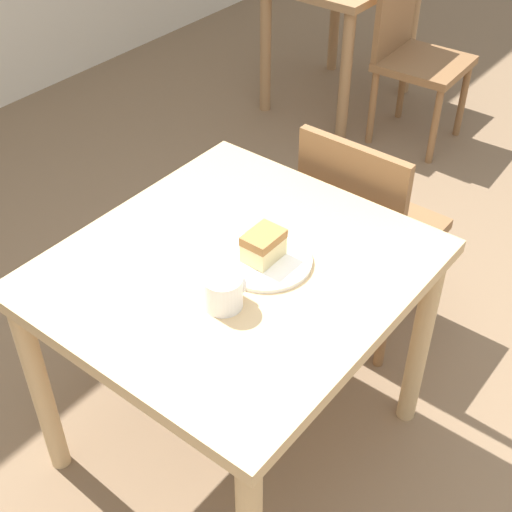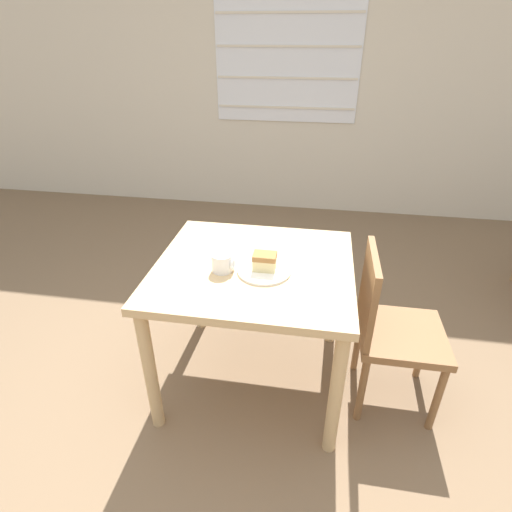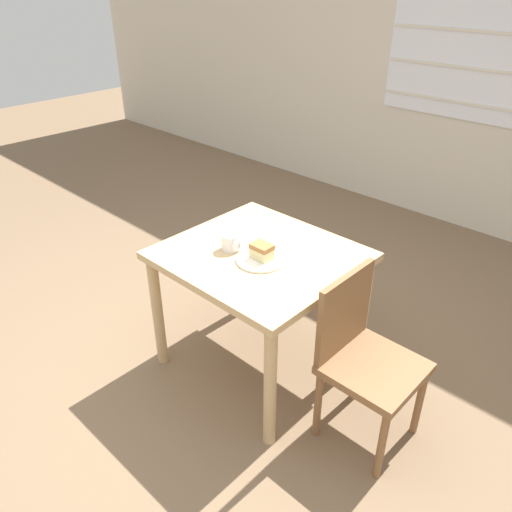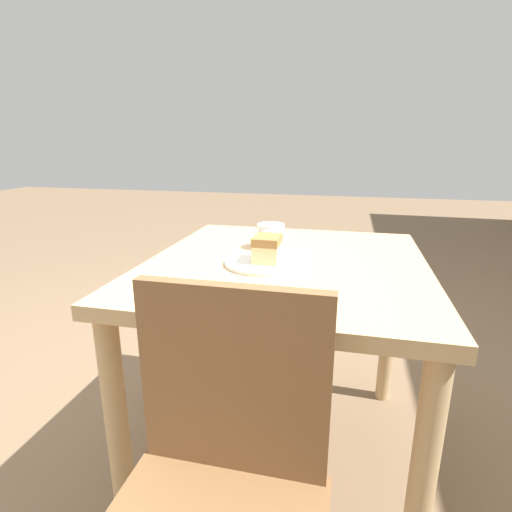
% 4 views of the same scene
% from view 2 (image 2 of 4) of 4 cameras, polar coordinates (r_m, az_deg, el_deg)
% --- Properties ---
extents(ground_plane, '(14.00, 14.00, 0.00)m').
position_cam_2_polar(ground_plane, '(2.07, -5.73, -25.99)').
color(ground_plane, '#7A6047').
extents(wall_back, '(10.00, 0.09, 2.80)m').
position_cam_2_polar(wall_back, '(4.18, 4.72, 25.36)').
color(wall_back, beige).
rests_on(wall_back, ground_plane).
extents(dining_table_near, '(0.94, 0.86, 0.73)m').
position_cam_2_polar(dining_table_near, '(1.96, -0.28, -3.90)').
color(dining_table_near, tan).
rests_on(dining_table_near, ground_plane).
extents(chair_near_window, '(0.41, 0.41, 0.85)m').
position_cam_2_polar(chair_near_window, '(2.05, 18.51, -9.47)').
color(chair_near_window, brown).
rests_on(chair_near_window, ground_plane).
extents(plate, '(0.25, 0.25, 0.01)m').
position_cam_2_polar(plate, '(1.84, 1.17, -2.10)').
color(plate, white).
rests_on(plate, dining_table_near).
extents(cake_slice, '(0.11, 0.08, 0.08)m').
position_cam_2_polar(cake_slice, '(1.82, 1.24, -0.78)').
color(cake_slice, beige).
rests_on(cake_slice, plate).
extents(coffee_mug, '(0.10, 0.10, 0.09)m').
position_cam_2_polar(coffee_mug, '(1.84, -4.73, -0.93)').
color(coffee_mug, white).
rests_on(coffee_mug, dining_table_near).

